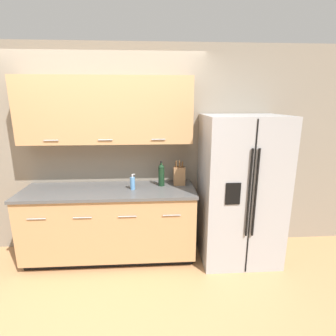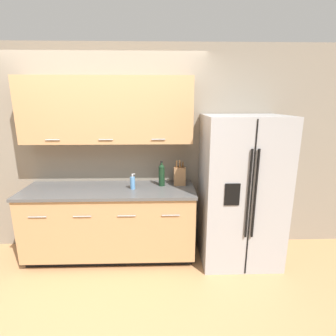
# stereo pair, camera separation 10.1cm
# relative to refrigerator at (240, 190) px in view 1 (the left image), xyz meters

# --- Properties ---
(ground_plane) EXTENTS (14.00, 14.00, 0.00)m
(ground_plane) POSITION_rel_refrigerator_xyz_m (-1.64, -0.80, -0.89)
(ground_plane) COLOR #B27F51
(wall_back) EXTENTS (10.00, 0.39, 2.60)m
(wall_back) POSITION_rel_refrigerator_xyz_m (-1.63, 0.35, 0.55)
(wall_back) COLOR gray
(wall_back) RESTS_ON ground_plane
(counter_unit) EXTENTS (2.06, 0.64, 0.91)m
(counter_unit) POSITION_rel_refrigerator_xyz_m (-1.58, 0.06, -0.43)
(counter_unit) COLOR black
(counter_unit) RESTS_ON ground_plane
(refrigerator) EXTENTS (0.92, 0.77, 1.77)m
(refrigerator) POSITION_rel_refrigerator_xyz_m (0.00, 0.00, 0.00)
(refrigerator) COLOR #9E9EA0
(refrigerator) RESTS_ON ground_plane
(knife_block) EXTENTS (0.14, 0.09, 0.32)m
(knife_block) POSITION_rel_refrigerator_xyz_m (-0.72, 0.18, 0.14)
(knife_block) COLOR olive
(knife_block) RESTS_ON counter_unit
(wine_bottle) EXTENTS (0.08, 0.08, 0.31)m
(wine_bottle) POSITION_rel_refrigerator_xyz_m (-0.94, 0.16, 0.16)
(wine_bottle) COLOR black
(wine_bottle) RESTS_ON counter_unit
(soap_dispenser) EXTENTS (0.06, 0.06, 0.19)m
(soap_dispenser) POSITION_rel_refrigerator_xyz_m (-1.29, 0.04, 0.10)
(soap_dispenser) COLOR #4C7FB2
(soap_dispenser) RESTS_ON counter_unit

